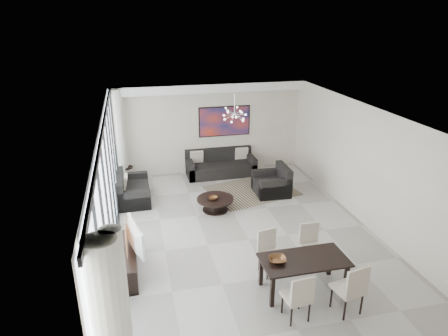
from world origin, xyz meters
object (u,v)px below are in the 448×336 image
object	(u,v)px
television	(131,238)
dining_table	(304,263)
coffee_table	(215,203)
sofa_main	(221,166)
tv_console	(125,261)

from	to	relation	value
television	dining_table	size ratio (longest dim) A/B	0.63
coffee_table	sofa_main	size ratio (longest dim) A/B	0.45
dining_table	coffee_table	bearing A→B (deg)	104.28
sofa_main	television	distance (m)	5.56
sofa_main	tv_console	world-z (taller)	sofa_main
dining_table	television	bearing A→B (deg)	157.68
coffee_table	tv_console	bearing A→B (deg)	-136.39
coffee_table	dining_table	xyz separation A→B (m)	(0.91, -3.56, 0.39)
coffee_table	sofa_main	xyz separation A→B (m)	(0.70, 2.43, 0.08)
sofa_main	tv_console	size ratio (longest dim) A/B	1.34
coffee_table	television	distance (m)	3.22
coffee_table	television	xyz separation A→B (m)	(-2.17, -2.30, 0.61)
coffee_table	tv_console	size ratio (longest dim) A/B	0.60
television	dining_table	bearing A→B (deg)	-125.89
tv_console	television	world-z (taller)	television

